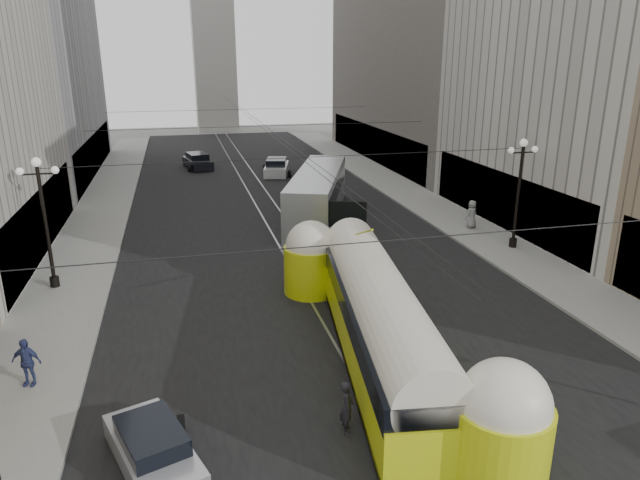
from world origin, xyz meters
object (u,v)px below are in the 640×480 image
streetcar (379,317)px  city_bus (318,193)px  pedestrian_crossing_a (347,407)px  pedestrian_sidewalk_right (472,214)px  sedan_silver (153,450)px  pedestrian_sidewalk_left (26,362)px  pedestrian_crossing_b (442,400)px

streetcar → city_bus: (2.44, 19.40, 0.09)m
pedestrian_crossing_a → streetcar: bearing=-18.2°
streetcar → pedestrian_sidewalk_right: streetcar is taller
streetcar → city_bus: 19.55m
city_bus → streetcar: bearing=-97.2°
streetcar → sedan_silver: size_ratio=3.68×
sedan_silver → pedestrian_sidewalk_left: 6.71m
city_bus → pedestrian_crossing_a: 23.79m
city_bus → pedestrian_crossing_b: (-1.79, -23.53, -1.10)m
sedan_silver → pedestrian_crossing_b: bearing=0.1°
pedestrian_crossing_a → pedestrian_sidewalk_right: size_ratio=0.93×
sedan_silver → city_bus: bearing=66.0°
streetcar → pedestrian_sidewalk_left: size_ratio=9.45×
streetcar → city_bus: streetcar is taller
city_bus → pedestrian_crossing_a: (-4.81, -23.28, -1.00)m
streetcar → pedestrian_crossing_b: (0.65, -4.13, -1.01)m
sedan_silver → pedestrian_crossing_b: (8.69, 0.01, 0.17)m
pedestrian_crossing_b → streetcar: bearing=177.2°
city_bus → pedestrian_sidewalk_right: 10.45m
pedestrian_sidewalk_right → city_bus: bearing=-50.8°
pedestrian_sidewalk_right → pedestrian_sidewalk_left: (-23.89, -13.40, -0.06)m
pedestrian_crossing_a → pedestrian_sidewalk_right: (13.97, 18.30, 0.22)m
pedestrian_crossing_a → pedestrian_crossing_b: bearing=-81.4°
pedestrian_crossing_a → pedestrian_crossing_b: pedestrian_crossing_a is taller
pedestrian_crossing_b → pedestrian_sidewalk_left: (-12.95, 5.16, 0.26)m
sedan_silver → pedestrian_crossing_a: pedestrian_crossing_a is taller
pedestrian_sidewalk_left → pedestrian_crossing_b: bearing=-5.1°
pedestrian_crossing_a → city_bus: bearing=1.6°
pedestrian_sidewalk_left → city_bus: bearing=67.9°
pedestrian_sidewalk_left → pedestrian_crossing_a: bearing=-9.7°
pedestrian_crossing_b → pedestrian_sidewalk_right: bearing=137.7°
sedan_silver → pedestrian_sidewalk_left: pedestrian_sidewalk_left is taller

